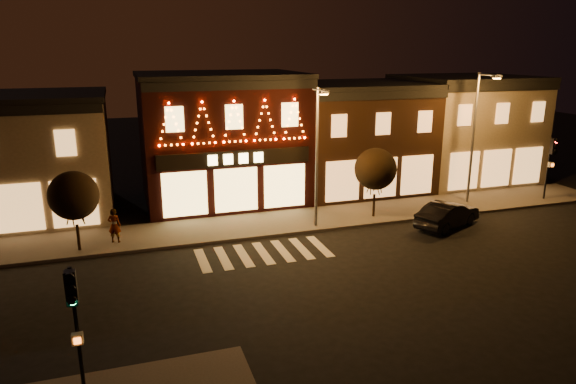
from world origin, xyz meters
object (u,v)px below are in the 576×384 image
dark_sedan (448,215)px  pedestrian (114,225)px  streetlamp_mid (318,147)px  traffic_signal_near (74,312)px

dark_sedan → pedestrian: (-17.84, 2.88, 0.32)m
streetlamp_mid → dark_sedan: 8.38m
dark_sedan → streetlamp_mid: bearing=50.6°
pedestrian → streetlamp_mid: bearing=-164.5°
streetlamp_mid → pedestrian: streetlamp_mid is taller
pedestrian → dark_sedan: bearing=-168.7°
traffic_signal_near → streetlamp_mid: (11.55, 12.17, 1.56)m
traffic_signal_near → pedestrian: (0.86, 13.11, -2.03)m
dark_sedan → pedestrian: 18.07m
streetlamp_mid → dark_sedan: size_ratio=1.73×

